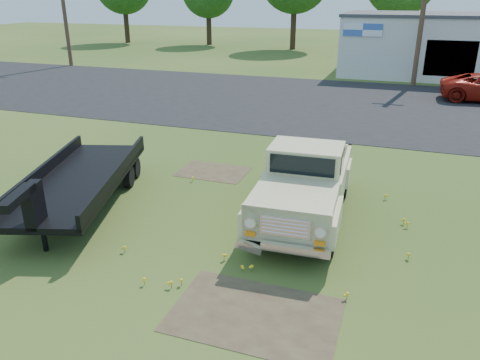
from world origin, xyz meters
name	(u,v)px	position (x,y,z in m)	size (l,w,h in m)	color
ground	(234,229)	(0.00, 0.00, 0.00)	(140.00, 140.00, 0.00)	#2F4D18
asphalt_lot	(332,103)	(0.00, 15.00, 0.00)	(90.00, 14.00, 0.02)	black
dirt_patch_a	(255,315)	(1.50, -3.00, 0.00)	(3.00, 2.00, 0.01)	#473625
dirt_patch_b	(213,172)	(-2.00, 3.50, 0.00)	(2.20, 1.60, 0.01)	#473625
commercial_building	(448,44)	(6.00, 26.99, 2.10)	(14.20, 8.20, 4.15)	silver
utility_pole_west	(63,5)	(-22.00, 22.00, 4.60)	(1.60, 0.30, 9.00)	#493222
utility_pole_mid	(423,8)	(4.00, 22.00, 4.60)	(1.60, 0.30, 9.00)	#493222
vintage_pickup_truck	(305,182)	(1.47, 1.17, 0.98)	(2.10, 5.41, 1.96)	tan
flatbed_trailer	(79,175)	(-4.36, -0.08, 0.87)	(2.14, 6.41, 1.75)	black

